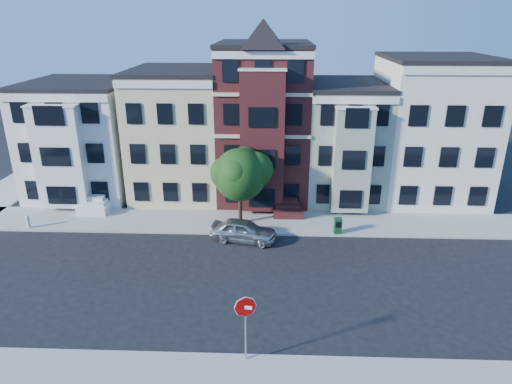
{
  "coord_description": "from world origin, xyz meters",
  "views": [
    {
      "loc": [
        0.76,
        -22.21,
        14.08
      ],
      "look_at": [
        -0.22,
        3.44,
        4.2
      ],
      "focal_mm": 32.0,
      "sensor_mm": 36.0,
      "label": 1
    }
  ],
  "objects_px": {
    "parked_car": "(243,231)",
    "fire_hydrant": "(28,223)",
    "street_tree": "(240,178)",
    "stop_sign": "(246,325)",
    "newspaper_box": "(338,226)"
  },
  "relations": [
    {
      "from": "parked_car",
      "to": "fire_hydrant",
      "type": "height_order",
      "value": "parked_car"
    },
    {
      "from": "newspaper_box",
      "to": "stop_sign",
      "type": "height_order",
      "value": "stop_sign"
    },
    {
      "from": "street_tree",
      "to": "parked_car",
      "type": "bearing_deg",
      "value": -81.56
    },
    {
      "from": "fire_hydrant",
      "to": "stop_sign",
      "type": "xyz_separation_m",
      "value": [
        16.08,
        -12.6,
        1.41
      ]
    },
    {
      "from": "newspaper_box",
      "to": "fire_hydrant",
      "type": "bearing_deg",
      "value": 175.17
    },
    {
      "from": "fire_hydrant",
      "to": "stop_sign",
      "type": "relative_size",
      "value": 0.21
    },
    {
      "from": "street_tree",
      "to": "parked_car",
      "type": "height_order",
      "value": "street_tree"
    },
    {
      "from": "newspaper_box",
      "to": "stop_sign",
      "type": "bearing_deg",
      "value": -118.68
    },
    {
      "from": "newspaper_box",
      "to": "parked_car",
      "type": "bearing_deg",
      "value": -175.09
    },
    {
      "from": "parked_car",
      "to": "fire_hydrant",
      "type": "relative_size",
      "value": 5.72
    },
    {
      "from": "newspaper_box",
      "to": "stop_sign",
      "type": "relative_size",
      "value": 0.31
    },
    {
      "from": "street_tree",
      "to": "stop_sign",
      "type": "distance_m",
      "value": 14.2
    },
    {
      "from": "fire_hydrant",
      "to": "newspaper_box",
      "type": "bearing_deg",
      "value": 0.0
    },
    {
      "from": "fire_hydrant",
      "to": "stop_sign",
      "type": "bearing_deg",
      "value": -38.09
    },
    {
      "from": "stop_sign",
      "to": "street_tree",
      "type": "bearing_deg",
      "value": 100.94
    }
  ]
}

